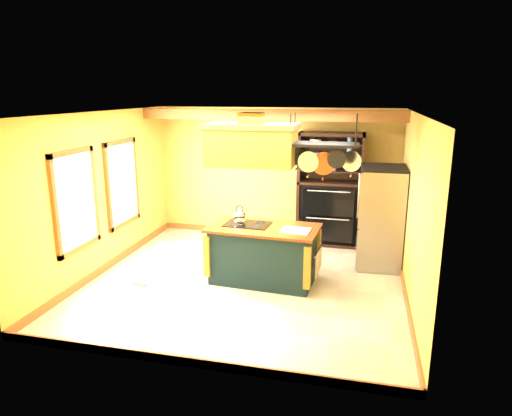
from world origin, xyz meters
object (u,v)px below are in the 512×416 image
at_px(kitchen_island, 264,253).
at_px(refrigerator, 380,220).
at_px(pot_rack, 324,151).
at_px(range_hood, 251,143).
at_px(hutch, 330,201).

distance_m(kitchen_island, refrigerator, 2.19).
height_order(kitchen_island, pot_rack, pot_rack).
distance_m(range_hood, pot_rack, 1.11).
relative_size(pot_rack, hutch, 0.50).
relative_size(pot_rack, refrigerator, 0.64).
bearing_deg(refrigerator, range_hood, -150.85).
bearing_deg(range_hood, refrigerator, 29.15).
distance_m(kitchen_island, pot_rack, 1.91).
distance_m(pot_rack, refrigerator, 1.96).
bearing_deg(range_hood, kitchen_island, 0.27).
xyz_separation_m(refrigerator, hutch, (-0.96, 1.04, 0.03)).
xyz_separation_m(pot_rack, hutch, (-0.03, 2.17, -1.27)).
distance_m(kitchen_island, range_hood, 1.79).
bearing_deg(refrigerator, hutch, 132.56).
xyz_separation_m(range_hood, refrigerator, (2.04, 1.14, -1.40)).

